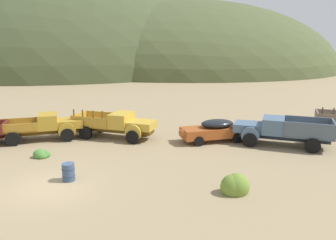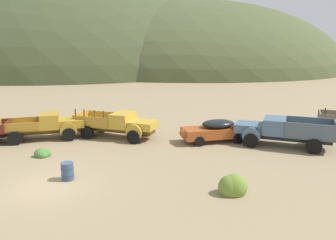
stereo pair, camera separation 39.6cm
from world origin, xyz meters
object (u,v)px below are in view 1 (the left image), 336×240
at_px(oil_drum_foreground, 69,172).
at_px(truck_faded_yellow, 121,125).
at_px(truck_mustard, 48,126).
at_px(car_oxide_orange, 213,130).
at_px(truck_chalk_blue, 276,130).

bearing_deg(oil_drum_foreground, truck_faded_yellow, 79.02).
height_order(truck_mustard, oil_drum_foreground, truck_mustard).
bearing_deg(car_oxide_orange, oil_drum_foreground, 25.20).
bearing_deg(truck_mustard, truck_chalk_blue, -21.65).
height_order(truck_faded_yellow, truck_chalk_blue, truck_faded_yellow).
height_order(truck_mustard, car_oxide_orange, truck_mustard).
distance_m(truck_faded_yellow, car_oxide_orange, 6.65).
distance_m(truck_mustard, truck_faded_yellow, 5.25).
bearing_deg(car_oxide_orange, truck_mustard, -18.09).
distance_m(truck_chalk_blue, oil_drum_foreground, 13.87).
height_order(truck_mustard, truck_chalk_blue, truck_chalk_blue).
xyz_separation_m(truck_chalk_blue, oil_drum_foreground, (-12.39, -6.23, -0.57)).
xyz_separation_m(truck_faded_yellow, oil_drum_foreground, (-1.53, -7.89, -0.55)).
relative_size(truck_mustard, car_oxide_orange, 1.21).
bearing_deg(truck_chalk_blue, truck_mustard, 15.12).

